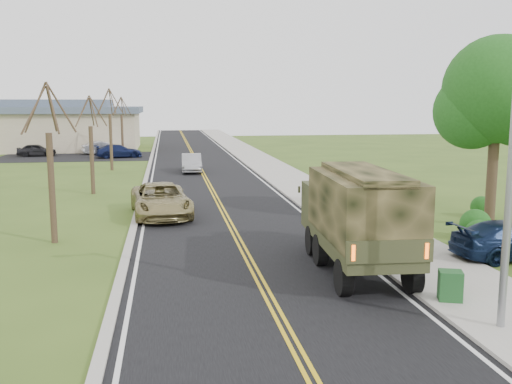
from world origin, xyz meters
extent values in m
plane|color=#39531B|center=(0.00, 0.00, 0.00)|extent=(160.00, 160.00, 0.00)
cube|color=black|center=(0.00, 40.00, 0.01)|extent=(8.00, 120.00, 0.01)
cube|color=#9E998E|center=(4.15, 40.00, 0.06)|extent=(0.30, 120.00, 0.12)
cube|color=#9E998E|center=(5.90, 40.00, 0.05)|extent=(3.20, 120.00, 0.10)
cube|color=#9E998E|center=(-4.15, 40.00, 0.05)|extent=(0.30, 120.00, 0.10)
cylinder|color=gray|center=(5.00, -0.50, 4.00)|extent=(0.18, 0.18, 8.00)
cylinder|color=#38281C|center=(11.00, 10.00, 2.52)|extent=(0.44, 0.44, 5.04)
sphere|color=#1B4E16|center=(11.00, 10.00, 5.85)|extent=(4.50, 4.50, 4.50)
sphere|color=#1B4E16|center=(10.20, 10.50, 4.95)|extent=(3.24, 3.24, 3.24)
cylinder|color=#38281C|center=(-7.00, 10.00, 2.10)|extent=(0.24, 0.24, 4.20)
cylinder|color=#38281C|center=(-6.52, 10.13, 5.13)|extent=(1.01, 0.33, 1.90)
cylinder|color=#38281C|center=(-6.97, 10.62, 5.05)|extent=(0.13, 1.29, 1.74)
cylinder|color=#38281C|center=(-7.46, 10.18, 5.13)|extent=(0.98, 0.43, 1.90)
cylinder|color=#38281C|center=(-7.39, 9.52, 5.05)|extent=(0.79, 1.05, 1.77)
cylinder|color=#38281C|center=(-6.73, 9.59, 5.13)|extent=(0.58, 0.90, 1.90)
cylinder|color=#38281C|center=(-7.00, 22.00, 1.98)|extent=(0.24, 0.24, 3.96)
cylinder|color=#38281C|center=(-6.55, 22.12, 4.83)|extent=(0.96, 0.32, 1.79)
cylinder|color=#38281C|center=(-6.97, 22.58, 4.76)|extent=(0.12, 1.22, 1.65)
cylinder|color=#38281C|center=(-7.43, 22.17, 4.83)|extent=(0.93, 0.41, 1.79)
cylinder|color=#38281C|center=(-7.37, 21.55, 4.76)|extent=(0.75, 0.99, 1.67)
cylinder|color=#38281C|center=(-6.75, 21.61, 4.83)|extent=(0.55, 0.85, 1.80)
cylinder|color=#38281C|center=(-7.00, 34.00, 2.22)|extent=(0.24, 0.24, 4.44)
cylinder|color=#38281C|center=(-6.50, 34.13, 5.42)|extent=(1.07, 0.35, 2.00)
cylinder|color=#38281C|center=(-6.97, 34.65, 5.34)|extent=(0.13, 1.36, 1.84)
cylinder|color=#38281C|center=(-7.49, 34.19, 5.42)|extent=(1.03, 0.46, 2.00)
cylinder|color=#38281C|center=(-7.41, 33.49, 5.34)|extent=(0.83, 1.10, 1.87)
cylinder|color=#38281C|center=(-6.72, 33.56, 5.42)|extent=(0.61, 0.95, 2.01)
cylinder|color=#38281C|center=(-7.00, 46.00, 2.04)|extent=(0.24, 0.24, 4.08)
cylinder|color=#38281C|center=(-6.54, 46.12, 4.98)|extent=(0.99, 0.33, 1.84)
cylinder|color=#38281C|center=(-6.97, 46.60, 4.91)|extent=(0.13, 1.25, 1.69)
cylinder|color=#38281C|center=(-7.45, 46.17, 4.98)|extent=(0.95, 0.42, 1.85)
cylinder|color=#38281C|center=(-7.38, 45.53, 4.91)|extent=(0.77, 1.02, 1.72)
cylinder|color=#38281C|center=(-6.74, 45.60, 4.98)|extent=(0.57, 0.88, 1.85)
cube|color=tan|center=(-16.00, 56.00, 2.10)|extent=(20.00, 12.00, 4.20)
cube|color=#475466|center=(-16.00, 56.00, 4.50)|extent=(21.00, 13.00, 0.70)
cube|color=#475466|center=(-16.00, 56.00, 5.20)|extent=(14.00, 8.00, 0.90)
cube|color=black|center=(-10.00, 46.00, 0.01)|extent=(18.00, 10.00, 0.02)
cylinder|color=black|center=(2.09, 2.44, 0.52)|extent=(0.38, 1.05, 1.03)
cylinder|color=black|center=(4.06, 2.34, 0.52)|extent=(0.38, 1.05, 1.03)
cylinder|color=black|center=(2.24, 5.45, 0.52)|extent=(0.38, 1.05, 1.03)
cylinder|color=black|center=(4.22, 5.34, 0.52)|extent=(0.38, 1.05, 1.03)
cylinder|color=black|center=(2.31, 6.76, 0.52)|extent=(0.38, 1.05, 1.03)
cylinder|color=black|center=(4.28, 6.66, 0.52)|extent=(0.38, 1.05, 1.03)
cube|color=#363A1F|center=(3.20, 4.83, 0.99)|extent=(2.59, 6.69, 0.33)
cube|color=#363A1F|center=(3.32, 7.23, 1.79)|extent=(2.35, 1.90, 1.32)
cube|color=black|center=(3.37, 8.07, 1.97)|extent=(2.07, 0.18, 0.66)
cube|color=#363A1F|center=(3.16, 4.03, 1.22)|extent=(2.61, 5.10, 0.14)
cube|color=black|center=(3.16, 4.03, 2.21)|extent=(2.61, 5.10, 1.88)
cube|color=black|center=(3.16, 4.03, 3.20)|extent=(1.76, 5.06, 0.24)
cube|color=#363A1F|center=(3.03, 1.54, 1.46)|extent=(2.35, 0.23, 0.61)
cube|color=#FF590C|center=(2.04, 1.54, 1.46)|extent=(0.10, 0.04, 0.42)
cube|color=#FF590C|center=(4.01, 1.44, 1.46)|extent=(0.10, 0.04, 0.42)
imported|color=#958954|center=(-3.00, 14.59, 0.77)|extent=(3.13, 5.81, 1.55)
imported|color=#A4A5A9|center=(-0.80, 31.77, 0.70)|extent=(1.55, 4.26, 1.39)
cube|color=#1B4E21|center=(4.69, 1.37, 0.50)|extent=(0.73, 0.67, 0.80)
imported|color=black|center=(-15.50, 47.24, 0.63)|extent=(3.79, 1.72, 1.26)
imported|color=#AEAEB3|center=(-9.22, 48.62, 0.69)|extent=(4.41, 2.60, 1.37)
imported|color=#11183E|center=(-7.29, 44.55, 0.64)|extent=(4.73, 2.73, 1.29)
camera|label=1|loc=(-2.68, -12.22, 5.30)|focal=40.00mm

